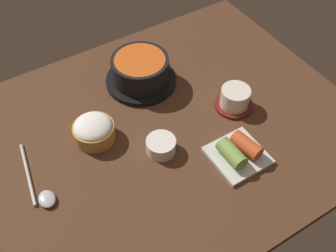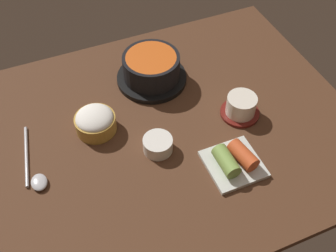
{
  "view_description": "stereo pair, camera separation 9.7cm",
  "coord_description": "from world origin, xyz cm",
  "px_view_note": "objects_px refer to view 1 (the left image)",
  "views": [
    {
      "loc": [
        -31.11,
        -55.63,
        79.3
      ],
      "look_at": [
        2.0,
        -2.0,
        5.0
      ],
      "focal_mm": 43.23,
      "sensor_mm": 36.0,
      "label": 1
    },
    {
      "loc": [
        -22.46,
        -60.08,
        79.3
      ],
      "look_at": [
        2.0,
        -2.0,
        5.0
      ],
      "focal_mm": 43.23,
      "sensor_mm": 36.0,
      "label": 2
    }
  ],
  "objects_px": {
    "stone_pot": "(140,71)",
    "banchan_cup_center": "(161,145)",
    "tea_cup_with_saucer": "(235,99)",
    "spoon": "(40,190)",
    "kimchi_plate": "(238,152)",
    "rice_bowl": "(94,130)"
  },
  "relations": [
    {
      "from": "stone_pot",
      "to": "kimchi_plate",
      "type": "xyz_separation_m",
      "value": [
        0.07,
        -0.34,
        -0.02
      ]
    },
    {
      "from": "banchan_cup_center",
      "to": "spoon",
      "type": "height_order",
      "value": "banchan_cup_center"
    },
    {
      "from": "stone_pot",
      "to": "tea_cup_with_saucer",
      "type": "height_order",
      "value": "stone_pot"
    },
    {
      "from": "kimchi_plate",
      "to": "banchan_cup_center",
      "type": "bearing_deg",
      "value": 142.29
    },
    {
      "from": "kimchi_plate",
      "to": "stone_pot",
      "type": "bearing_deg",
      "value": 101.35
    },
    {
      "from": "tea_cup_with_saucer",
      "to": "kimchi_plate",
      "type": "relative_size",
      "value": 0.81
    },
    {
      "from": "rice_bowl",
      "to": "kimchi_plate",
      "type": "height_order",
      "value": "rice_bowl"
    },
    {
      "from": "rice_bowl",
      "to": "banchan_cup_center",
      "type": "bearing_deg",
      "value": -45.17
    },
    {
      "from": "spoon",
      "to": "banchan_cup_center",
      "type": "bearing_deg",
      "value": -8.57
    },
    {
      "from": "rice_bowl",
      "to": "banchan_cup_center",
      "type": "xyz_separation_m",
      "value": [
        0.12,
        -0.12,
        -0.01
      ]
    },
    {
      "from": "banchan_cup_center",
      "to": "kimchi_plate",
      "type": "xyz_separation_m",
      "value": [
        0.14,
        -0.11,
        -0.0
      ]
    },
    {
      "from": "banchan_cup_center",
      "to": "kimchi_plate",
      "type": "bearing_deg",
      "value": -37.71
    },
    {
      "from": "stone_pot",
      "to": "banchan_cup_center",
      "type": "xyz_separation_m",
      "value": [
        -0.07,
        -0.23,
        -0.02
      ]
    },
    {
      "from": "stone_pot",
      "to": "rice_bowl",
      "type": "distance_m",
      "value": 0.22
    },
    {
      "from": "rice_bowl",
      "to": "stone_pot",
      "type": "bearing_deg",
      "value": 30.57
    },
    {
      "from": "stone_pot",
      "to": "banchan_cup_center",
      "type": "relative_size",
      "value": 2.71
    },
    {
      "from": "banchan_cup_center",
      "to": "spoon",
      "type": "xyz_separation_m",
      "value": [
        -0.28,
        0.04,
        -0.01
      ]
    },
    {
      "from": "tea_cup_with_saucer",
      "to": "spoon",
      "type": "xyz_separation_m",
      "value": [
        -0.52,
        0.02,
        -0.02
      ]
    },
    {
      "from": "tea_cup_with_saucer",
      "to": "banchan_cup_center",
      "type": "distance_m",
      "value": 0.24
    },
    {
      "from": "stone_pot",
      "to": "spoon",
      "type": "xyz_separation_m",
      "value": [
        -0.36,
        -0.19,
        -0.03
      ]
    },
    {
      "from": "tea_cup_with_saucer",
      "to": "spoon",
      "type": "distance_m",
      "value": 0.52
    },
    {
      "from": "banchan_cup_center",
      "to": "stone_pot",
      "type": "bearing_deg",
      "value": 72.09
    }
  ]
}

